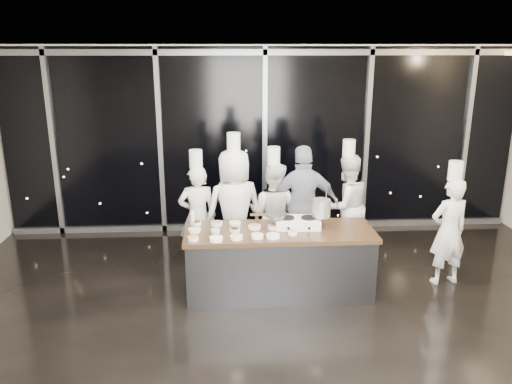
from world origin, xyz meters
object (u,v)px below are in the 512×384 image
stock_pot (321,208)px  chef_right (346,206)px  chef_side (449,230)px  guest (303,206)px  demo_counter (279,262)px  frying_pan (276,215)px  chef_far_left (198,215)px  chef_center (273,213)px  stove (298,222)px  chef_left (234,209)px

stock_pot → chef_right: bearing=61.2°
chef_right → chef_side: 1.57m
guest → chef_right: chef_right is taller
demo_counter → frying_pan: 0.63m
chef_far_left → chef_center: chef_center is taller
chef_center → chef_side: size_ratio=1.03×
stove → chef_left: chef_left is taller
frying_pan → chef_left: (-0.53, 0.75, -0.15)m
demo_counter → chef_side: chef_side is taller
chef_center → chef_side: 2.48m
chef_far_left → guest: (1.57, 0.01, 0.11)m
frying_pan → guest: bearing=62.4°
demo_counter → stove: size_ratio=4.11×
stove → chef_side: size_ratio=0.34×
demo_counter → chef_far_left: 1.51m
chef_left → chef_side: bearing=147.5°
stove → chef_center: bearing=108.0°
stock_pot → frying_pan: bearing=176.8°
chef_far_left → frying_pan: bearing=135.9°
stove → frying_pan: (-0.29, 0.03, 0.10)m
demo_counter → chef_side: bearing=4.2°
frying_pan → chef_side: bearing=4.4°
chef_center → frying_pan: bearing=106.3°
stock_pot → chef_left: bearing=145.3°
stove → frying_pan: size_ratio=1.22×
stove → chef_right: (0.91, 1.10, -0.14)m
chef_far_left → chef_side: (3.45, -0.79, -0.02)m
demo_counter → frying_pan: bearing=107.3°
stock_pot → chef_right: size_ratio=0.13×
frying_pan → chef_left: chef_left is taller
chef_left → guest: size_ratio=1.12×
stove → chef_right: chef_right is taller
stock_pot → chef_center: size_ratio=0.13×
chef_far_left → chef_side: size_ratio=1.02×
demo_counter → guest: guest is taller
stove → chef_far_left: chef_far_left is taller
stove → chef_right: bearing=53.8°
chef_far_left → chef_center: 1.12m
demo_counter → chef_side: 2.37m
demo_counter → guest: bearing=64.5°
frying_pan → chef_left: bearing=128.7°
chef_far_left → guest: 1.58m
chef_left → guest: 1.04m
chef_center → chef_right: 1.16m
demo_counter → chef_left: size_ratio=1.21×
stove → chef_center: size_ratio=0.33×
chef_left → chef_side: size_ratio=1.17×
chef_far_left → chef_right: size_ratio=0.96×
chef_far_left → chef_right: bearing=179.7°
stove → guest: (0.21, 0.87, -0.05)m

